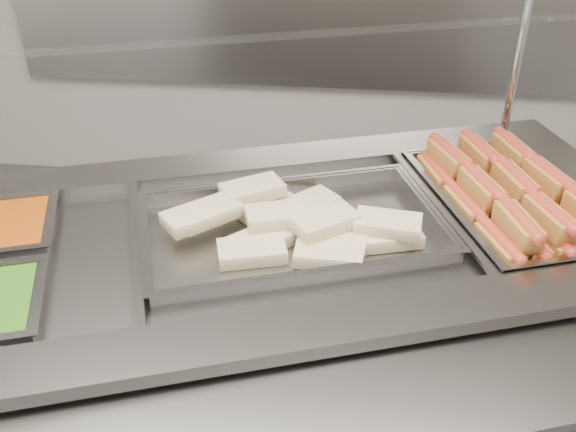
# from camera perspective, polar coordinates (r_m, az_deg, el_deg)

# --- Properties ---
(steam_counter) EXTENTS (2.19, 1.50, 0.96)m
(steam_counter) POSITION_cam_1_polar(r_m,az_deg,el_deg) (1.91, -1.61, -13.17)
(steam_counter) COLOR slate
(steam_counter) RESTS_ON ground
(tray_rail) EXTENTS (1.91, 0.98, 0.06)m
(tray_rail) POSITION_cam_1_polar(r_m,az_deg,el_deg) (1.23, 3.39, -16.78)
(tray_rail) COLOR slate
(tray_rail) RESTS_ON steam_counter
(sneeze_guard) EXTENTS (1.77, 0.87, 0.47)m
(sneeze_guard) POSITION_cam_1_polar(r_m,az_deg,el_deg) (1.64, -3.77, 14.99)
(sneeze_guard) COLOR silver
(sneeze_guard) RESTS_ON steam_counter
(pan_hotdogs) EXTENTS (0.54, 0.68, 0.11)m
(pan_hotdogs) POSITION_cam_1_polar(r_m,az_deg,el_deg) (1.85, 18.94, 0.47)
(pan_hotdogs) COLOR gray
(pan_hotdogs) RESTS_ON steam_counter
(pan_wraps) EXTENTS (0.83, 0.64, 0.07)m
(pan_wraps) POSITION_cam_1_polar(r_m,az_deg,el_deg) (1.63, 0.37, -1.52)
(pan_wraps) COLOR gray
(pan_wraps) RESTS_ON steam_counter
(hotdogs_in_buns) EXTENTS (0.48, 0.62, 0.13)m
(hotdogs_in_buns) POSITION_cam_1_polar(r_m,az_deg,el_deg) (1.83, 19.24, 1.91)
(hotdogs_in_buns) COLOR #A26521
(hotdogs_in_buns) RESTS_ON pan_hotdogs
(tortilla_wraps) EXTENTS (0.66, 0.38, 0.08)m
(tortilla_wraps) POSITION_cam_1_polar(r_m,az_deg,el_deg) (1.60, 0.38, -0.76)
(tortilla_wraps) COLOR beige
(tortilla_wraps) RESTS_ON pan_wraps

